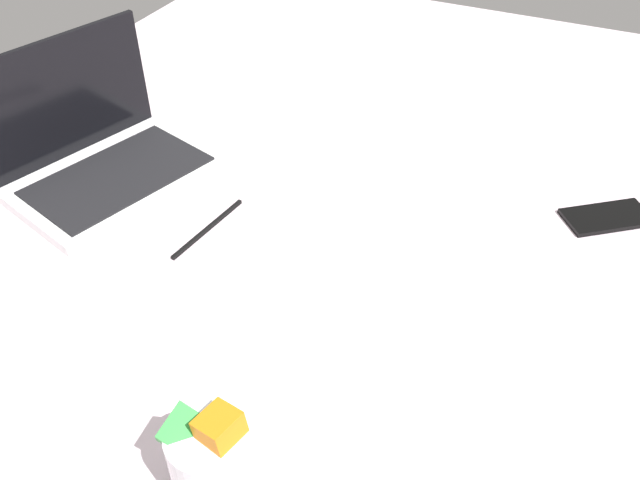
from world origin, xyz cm
name	(u,v)px	position (x,y,z in cm)	size (l,w,h in cm)	color
bed_mattress	(310,214)	(0.00, 0.00, 9.00)	(180.00, 140.00, 18.00)	silver
laptop	(100,155)	(-15.98, 32.46, 22.41)	(38.13, 31.35, 23.00)	silver
snack_cup	(213,461)	(-58.94, -17.56, 24.06)	(9.00, 10.35, 13.69)	silver
cell_phone	(607,217)	(8.65, -49.63, 18.40)	(6.80, 14.00, 0.80)	black
charger_cable	(208,228)	(-21.14, 7.69, 18.30)	(17.00, 0.60, 0.60)	black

